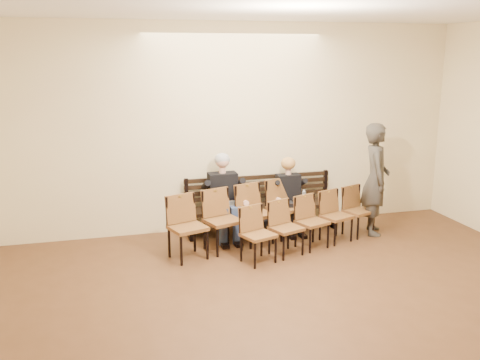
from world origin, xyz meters
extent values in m
cube|color=#F9E9B2|center=(0.00, 5.00, 1.75)|extent=(8.00, 0.02, 3.50)
cube|color=black|center=(0.40, 4.65, 0.23)|extent=(2.60, 0.90, 0.45)
cube|color=#B9B9BE|center=(-0.24, 4.37, 0.58)|extent=(0.36, 0.28, 0.26)
cylinder|color=silver|center=(1.01, 4.24, 0.56)|extent=(0.08, 0.08, 0.22)
cube|color=black|center=(0.22, 4.37, 0.14)|extent=(0.45, 0.38, 0.29)
imported|color=#36322C|center=(2.21, 4.05, 1.08)|extent=(0.76, 0.92, 2.16)
cube|color=brown|center=(-0.17, 4.00, 0.48)|extent=(2.36, 1.22, 0.95)
cube|color=brown|center=(0.92, 3.66, 0.41)|extent=(2.54, 1.30, 0.83)
camera|label=1|loc=(-2.24, -3.73, 3.01)|focal=40.00mm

